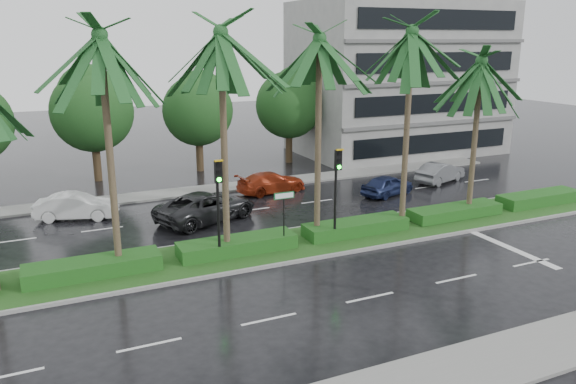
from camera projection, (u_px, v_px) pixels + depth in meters
name	position (u px, v px, depth m)	size (l,w,h in m)	color
ground	(309.00, 252.00, 24.90)	(120.00, 120.00, 0.00)	black
near_sidewalk	(469.00, 370.00, 15.92)	(40.00, 2.40, 0.12)	gray
far_sidewalk	(224.00, 188.00, 35.42)	(40.00, 2.00, 0.12)	gray
median	(299.00, 243.00, 25.76)	(36.00, 4.00, 0.15)	gray
hedge	(299.00, 235.00, 25.66)	(35.20, 1.40, 0.60)	#144918
lane_markings	(372.00, 245.00, 25.73)	(34.00, 13.06, 0.01)	silver
palm_row	(273.00, 62.00, 23.12)	(26.30, 4.20, 10.13)	#453428
signal_median_left	(218.00, 195.00, 22.78)	(0.34, 0.42, 4.36)	black
signal_median_right	(337.00, 182.00, 24.97)	(0.34, 0.42, 4.36)	black
street_sign	(284.00, 206.00, 24.36)	(0.95, 0.09, 2.60)	black
bg_trees	(207.00, 103.00, 39.36)	(33.17, 5.44, 7.85)	#372C19
building	(397.00, 79.00, 45.91)	(16.00, 10.00, 12.00)	gray
car_white	(76.00, 206.00, 29.31)	(4.14, 1.44, 1.36)	silver
car_darkgrey	(206.00, 206.00, 29.02)	(5.50, 2.53, 1.53)	#242527
car_red	(271.00, 182.00, 34.43)	(4.37, 1.78, 1.27)	#992A10
car_blue	(387.00, 185.00, 33.81)	(3.67, 1.48, 1.25)	#172147
car_grey	(440.00, 172.00, 36.88)	(4.00, 1.40, 1.32)	slate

